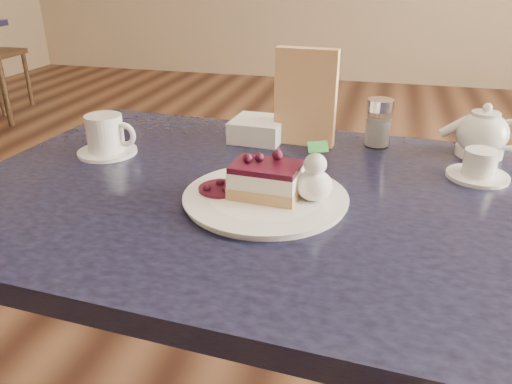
% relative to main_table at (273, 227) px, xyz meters
% --- Properties ---
extents(main_table, '(1.29, 0.90, 0.78)m').
position_rel_main_table_xyz_m(main_table, '(0.00, 0.00, 0.00)').
color(main_table, black).
rests_on(main_table, ground).
extents(dessert_plate, '(0.30, 0.30, 0.01)m').
position_rel_main_table_xyz_m(dessert_plate, '(-0.00, -0.05, 0.09)').
color(dessert_plate, white).
rests_on(dessert_plate, main_table).
extents(cheesecake_slice, '(0.13, 0.10, 0.06)m').
position_rel_main_table_xyz_m(cheesecake_slice, '(-0.00, -0.05, 0.12)').
color(cheesecake_slice, tan).
rests_on(cheesecake_slice, dessert_plate).
extents(whipped_cream, '(0.07, 0.07, 0.06)m').
position_rel_main_table_xyz_m(whipped_cream, '(0.09, -0.05, 0.12)').
color(whipped_cream, white).
rests_on(whipped_cream, dessert_plate).
extents(berry_sauce, '(0.08, 0.08, 0.01)m').
position_rel_main_table_xyz_m(berry_sauce, '(-0.09, -0.05, 0.10)').
color(berry_sauce, black).
rests_on(berry_sauce, dessert_plate).
extents(coffee_set, '(0.14, 0.14, 0.09)m').
position_rel_main_table_xyz_m(coffee_set, '(-0.42, 0.10, 0.12)').
color(coffee_set, white).
rests_on(coffee_set, main_table).
extents(tea_set, '(0.17, 0.26, 0.11)m').
position_rel_main_table_xyz_m(tea_set, '(0.41, 0.28, 0.13)').
color(tea_set, white).
rests_on(tea_set, main_table).
extents(menu_card, '(0.15, 0.04, 0.23)m').
position_rel_main_table_xyz_m(menu_card, '(0.01, 0.29, 0.20)').
color(menu_card, beige).
rests_on(menu_card, main_table).
extents(sugar_shaker, '(0.06, 0.06, 0.11)m').
position_rel_main_table_xyz_m(sugar_shaker, '(0.18, 0.31, 0.14)').
color(sugar_shaker, white).
rests_on(sugar_shaker, main_table).
extents(napkin_stack, '(0.13, 0.13, 0.05)m').
position_rel_main_table_xyz_m(napkin_stack, '(-0.10, 0.29, 0.11)').
color(napkin_stack, white).
rests_on(napkin_stack, main_table).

